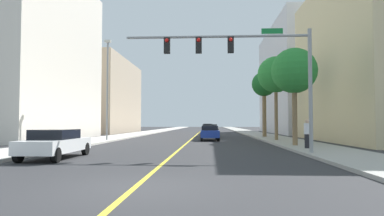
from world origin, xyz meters
The scene contains 18 objects.
ground centered at (0.00, 42.00, 0.00)m, with size 192.00×192.00×0.00m, color #2D2D30.
sidewalk_left centered at (-8.55, 42.00, 0.07)m, with size 3.76×168.00×0.15m, color beige.
sidewalk_right centered at (8.55, 42.00, 0.07)m, with size 3.76×168.00×0.15m, color #9E9B93.
lane_marking_center centered at (0.00, 42.00, 0.00)m, with size 0.16×144.00×0.01m, color yellow.
building_left_near centered at (-19.57, 24.65, 8.64)m, with size 15.03×18.57×17.29m, color silver.
building_left_far centered at (-17.41, 48.41, 6.19)m, with size 10.71×21.16×12.37m, color tan.
building_right_near centered at (17.19, 22.14, 7.35)m, with size 10.27×19.02×14.69m, color beige.
building_right_far centered at (17.53, 48.41, 8.80)m, with size 10.94×25.34×17.60m, color silver.
traffic_signal_mast centered at (3.85, 8.89, 4.97)m, with size 9.65×0.36×6.42m.
street_lamp centered at (-7.17, 20.71, 5.03)m, with size 0.56×0.28×8.91m.
palm_near centered at (7.69, 14.66, 5.18)m, with size 3.10×3.10×6.64m.
palm_mid centered at (7.84, 21.93, 5.97)m, with size 3.26×3.26×7.50m.
palm_far centered at (7.95, 29.21, 5.85)m, with size 2.73×2.73×7.22m.
car_gray centered at (1.55, 53.37, 0.78)m, with size 1.87×3.86×1.52m.
car_black centered at (1.86, 31.22, 0.77)m, with size 2.03×4.36×1.50m.
car_white centered at (-5.28, 6.80, 0.72)m, with size 1.87×4.61×1.35m.
car_blue centered at (1.87, 23.57, 0.73)m, with size 1.85×4.50×1.39m.
pedestrian centered at (7.73, 11.93, 1.01)m, with size 0.38×0.38×1.72m.
Camera 1 is at (1.93, -8.62, 1.65)m, focal length 31.58 mm.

